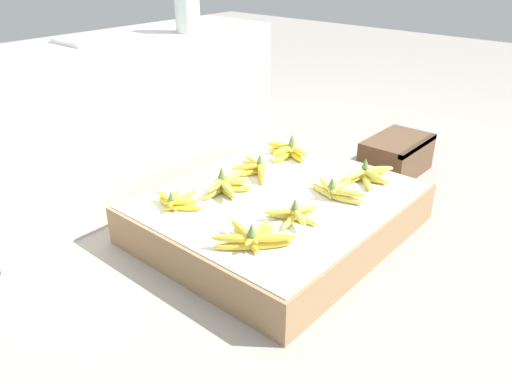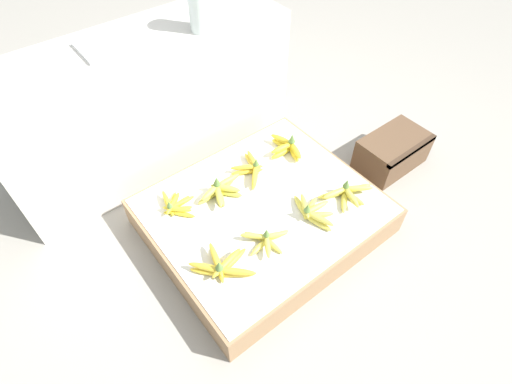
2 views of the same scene
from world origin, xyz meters
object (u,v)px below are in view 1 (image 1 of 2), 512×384
object	(u,v)px
banana_bunch_front_right	(368,175)
banana_bunch_middle_left	(176,201)
banana_bunch_front_midright	(337,191)
banana_bunch_middle_right	(287,151)
banana_bunch_middle_midright	(255,168)
wooden_crate	(396,156)
foam_tray_white	(97,38)
banana_bunch_front_left	(253,238)
banana_bunch_middle_midleft	(226,185)
glass_jar	(187,6)
banana_bunch_front_midleft	(295,214)

from	to	relation	value
banana_bunch_front_right	banana_bunch_middle_left	bearing A→B (deg)	147.05
banana_bunch_front_midright	banana_bunch_middle_right	distance (m)	0.42
banana_bunch_middle_midright	banana_bunch_middle_right	bearing A→B (deg)	1.65
banana_bunch_middle_left	banana_bunch_middle_midright	distance (m)	0.41
banana_bunch_middle_midright	banana_bunch_front_right	bearing A→B (deg)	-58.05
wooden_crate	banana_bunch_middle_left	distance (m)	1.19
foam_tray_white	banana_bunch_front_right	bearing A→B (deg)	-60.18
banana_bunch_middle_midright	banana_bunch_front_left	bearing A→B (deg)	-139.64
wooden_crate	banana_bunch_front_left	world-z (taller)	banana_bunch_front_left
banana_bunch_middle_left	banana_bunch_middle_midleft	world-z (taller)	banana_bunch_middle_midleft
banana_bunch_middle_left	banana_bunch_middle_midright	world-z (taller)	banana_bunch_middle_midright
wooden_crate	banana_bunch_front_left	size ratio (longest dim) A/B	1.51
banana_bunch_front_left	glass_jar	xyz separation A→B (m)	(0.49, 0.81, 0.61)
banana_bunch_front_left	banana_bunch_middle_midleft	size ratio (longest dim) A/B	1.01
wooden_crate	glass_jar	distance (m)	1.22
banana_bunch_front_midleft	banana_bunch_front_right	world-z (taller)	banana_bunch_front_right
banana_bunch_front_midleft	banana_bunch_middle_right	distance (m)	0.57
wooden_crate	banana_bunch_front_right	distance (m)	0.51
banana_bunch_front_right	glass_jar	size ratio (longest dim) A/B	1.23
banana_bunch_front_left	banana_bunch_front_midright	xyz separation A→B (m)	(0.47, -0.01, -0.00)
wooden_crate	banana_bunch_front_left	bearing A→B (deg)	-176.57
banana_bunch_front_midleft	banana_bunch_front_right	bearing A→B (deg)	-4.08
banana_bunch_front_left	banana_bunch_front_midleft	size ratio (longest dim) A/B	1.17
banana_bunch_middle_midright	banana_bunch_middle_right	xyz separation A→B (m)	(0.23, 0.01, 0.01)
banana_bunch_middle_midleft	banana_bunch_middle_midright	bearing A→B (deg)	7.15
banana_bunch_front_right	banana_bunch_middle_right	world-z (taller)	banana_bunch_middle_right
banana_bunch_front_left	banana_bunch_middle_midleft	distance (m)	0.40
banana_bunch_middle_midleft	glass_jar	xyz separation A→B (m)	(0.27, 0.47, 0.60)
wooden_crate	banana_bunch_front_right	size ratio (longest dim) A/B	1.39
banana_bunch_middle_right	glass_jar	xyz separation A→B (m)	(-0.16, 0.44, 0.60)
banana_bunch_front_left	banana_bunch_middle_midright	bearing A→B (deg)	40.36
wooden_crate	banana_bunch_front_midleft	size ratio (longest dim) A/B	1.77
banana_bunch_front_right	banana_bunch_middle_right	distance (m)	0.40
banana_bunch_middle_right	foam_tray_white	bearing A→B (deg)	133.47
banana_bunch_front_left	banana_bunch_middle_left	world-z (taller)	banana_bunch_front_left
banana_bunch_front_left	banana_bunch_front_right	bearing A→B (deg)	-3.05
wooden_crate	foam_tray_white	xyz separation A→B (m)	(-1.04, 0.86, 0.60)
banana_bunch_front_midleft	banana_bunch_front_midright	world-z (taller)	banana_bunch_front_midright
banana_bunch_middle_midright	glass_jar	size ratio (longest dim) A/B	1.08
banana_bunch_front_midleft	banana_bunch_front_right	size ratio (longest dim) A/B	0.79
wooden_crate	foam_tray_white	distance (m)	1.48
wooden_crate	banana_bunch_middle_midright	world-z (taller)	banana_bunch_middle_midright
banana_bunch_front_midright	banana_bunch_middle_midleft	xyz separation A→B (m)	(-0.25, 0.35, 0.01)
banana_bunch_front_right	wooden_crate	bearing A→B (deg)	12.20
banana_bunch_middle_left	banana_bunch_middle_right	distance (m)	0.64
banana_bunch_front_left	glass_jar	size ratio (longest dim) A/B	1.14
wooden_crate	banana_bunch_front_left	distance (m)	1.16
banana_bunch_front_left	banana_bunch_front_midleft	distance (m)	0.22
banana_bunch_front_right	banana_bunch_middle_midright	xyz separation A→B (m)	(-0.25, 0.40, -0.00)
banana_bunch_front_right	banana_bunch_middle_right	bearing A→B (deg)	92.75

